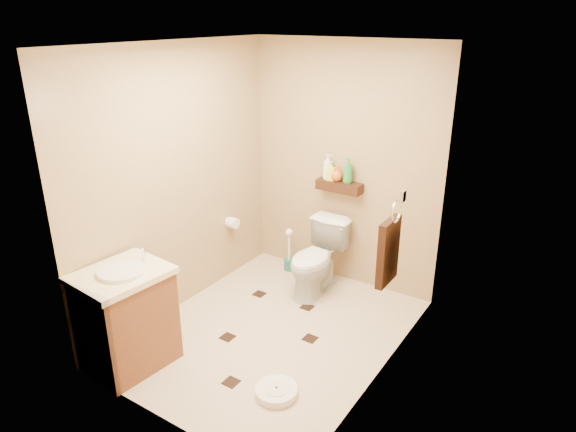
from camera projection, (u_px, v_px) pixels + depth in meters
The scene contains 18 objects.
ground at pixel (272, 332), 4.48m from camera, with size 2.50×2.50×0.00m, color beige.
wall_back at pixel (344, 167), 5.01m from camera, with size 2.00×0.04×2.40m, color #9F815B.
wall_front at pixel (150, 264), 3.07m from camera, with size 2.00×0.04×2.40m, color #9F815B.
wall_left at pixel (178, 182), 4.55m from camera, with size 0.04×2.50×2.40m, color #9F815B.
wall_right at pixel (389, 231), 3.53m from camera, with size 0.04×2.50×2.40m, color #9F815B.
ceiling at pixel (268, 43), 3.60m from camera, with size 2.00×2.50×0.02m, color white.
wall_shelf at pixel (339, 186), 5.02m from camera, with size 0.46×0.14×0.10m, color #391B0F.
floor_accents at pixel (271, 338), 4.40m from camera, with size 1.11×1.34×0.01m.
toilet at pixel (316, 259), 5.02m from camera, with size 0.40×0.70×0.72m, color white.
vanity at pixel (126, 317), 3.95m from camera, with size 0.61×0.71×0.94m.
bathroom_scale at pixel (276, 391), 3.74m from camera, with size 0.41×0.41×0.06m.
toilet_brush at pixel (289, 255), 5.52m from camera, with size 0.11×0.11×0.48m.
towel_ring at pixel (389, 249), 3.86m from camera, with size 0.12×0.30×0.76m.
toilet_paper at pixel (232, 223), 5.25m from camera, with size 0.12×0.11×0.12m.
bottle_a at pixel (328, 167), 5.02m from camera, with size 0.10×0.10×0.25m, color white.
bottle_b at pixel (331, 171), 5.01m from camera, with size 0.08×0.08×0.18m, color #DAEA31.
bottle_c at pixel (337, 173), 4.99m from camera, with size 0.12×0.12×0.16m, color #CB5917.
bottle_d at pixel (348, 171), 4.91m from camera, with size 0.09×0.09×0.24m, color #2B8237.
Camera 1 is at (2.19, -3.09, 2.60)m, focal length 32.00 mm.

